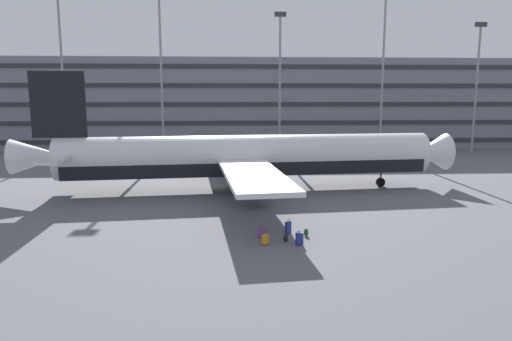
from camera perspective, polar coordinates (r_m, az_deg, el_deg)
name	(u,v)px	position (r m, az deg, el deg)	size (l,w,h in m)	color
ground_plane	(215,188)	(47.09, -5.08, -2.22)	(600.00, 600.00, 0.00)	#5B5B60
terminal_structure	(221,103)	(89.29, -4.30, 8.30)	(144.48, 20.12, 15.79)	slate
airliner	(245,157)	(45.22, -1.36, 1.62)	(42.86, 34.69, 11.52)	silver
light_mast_left	(62,64)	(77.73, -22.89, 12.01)	(1.80, 0.50, 24.62)	gray
light_mast_center_left	(161,61)	(74.24, -11.69, 13.18)	(1.80, 0.50, 25.82)	gray
light_mast_center_right	(280,74)	(73.81, 2.97, 11.86)	(1.80, 0.50, 22.04)	gray
light_mast_right	(383,62)	(77.43, 15.46, 12.87)	(1.80, 0.50, 25.83)	gray
light_mast_far_right	(477,78)	(83.47, 25.66, 10.24)	(1.80, 0.50, 20.79)	gray
suitcase_large	(261,232)	(30.80, 0.63, -7.66)	(0.48, 0.37, 0.81)	#72388C
suitcase_teal	(299,239)	(29.46, 5.39, -8.41)	(0.51, 0.38, 0.90)	navy
suitcase_small	(288,227)	(31.80, 3.99, -7.03)	(0.47, 0.44, 1.03)	navy
suitcase_silver	(265,239)	(29.44, 1.13, -8.50)	(0.45, 0.45, 0.89)	orange
backpack_scuffed	(285,238)	(30.14, 3.65, -8.36)	(0.33, 0.38, 0.52)	black
backpack_upright	(306,233)	(31.38, 6.22, -7.66)	(0.36, 0.31, 0.55)	#264C26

